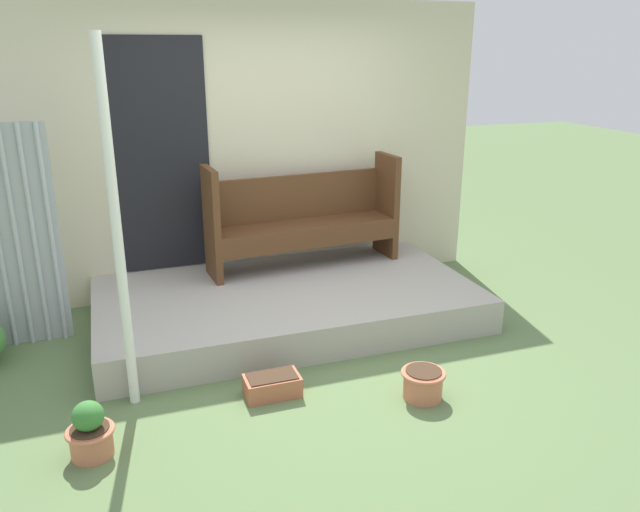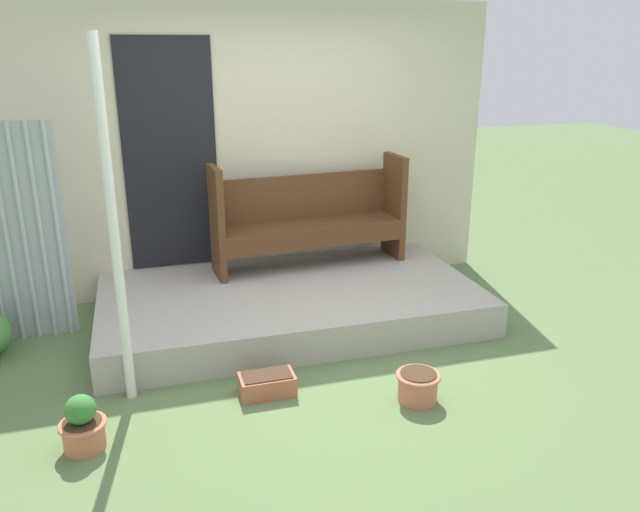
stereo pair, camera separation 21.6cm
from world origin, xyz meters
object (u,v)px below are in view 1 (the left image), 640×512
object	(u,v)px
support_post	(117,234)
bench	(303,214)
flower_pot_middle	(423,382)
flower_pot_left	(90,432)
planter_box_rect	(272,385)

from	to	relation	value
support_post	bench	bearing A→B (deg)	41.72
bench	flower_pot_middle	size ratio (longest dim) A/B	6.00
support_post	bench	distance (m)	2.21
support_post	bench	world-z (taller)	support_post
bench	flower_pot_left	distance (m)	2.78
planter_box_rect	flower_pot_left	bearing A→B (deg)	-165.96
flower_pot_left	bench	bearing A→B (deg)	45.99
bench	planter_box_rect	xyz separation A→B (m)	(-0.76, -1.67, -0.69)
support_post	flower_pot_middle	bearing A→B (deg)	-17.87
bench	flower_pot_middle	bearing A→B (deg)	-89.24
support_post	planter_box_rect	world-z (taller)	support_post
flower_pot_left	flower_pot_middle	distance (m)	2.06
support_post	planter_box_rect	bearing A→B (deg)	-14.36
bench	flower_pot_middle	distance (m)	2.13
flower_pot_middle	flower_pot_left	bearing A→B (deg)	177.96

